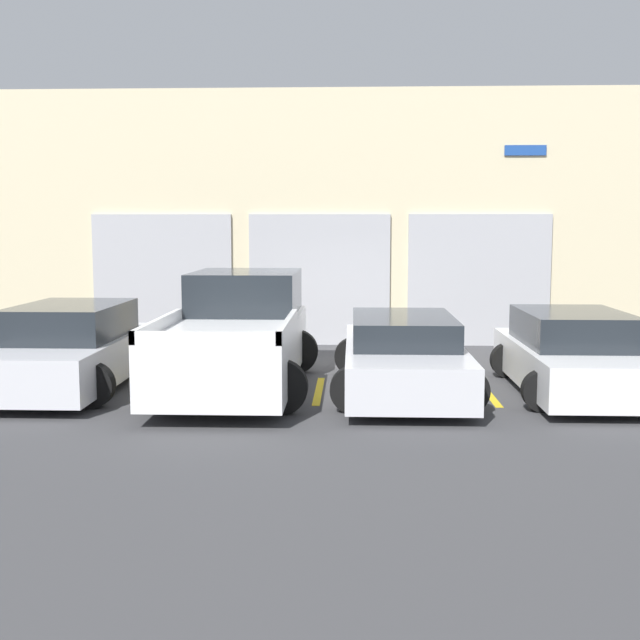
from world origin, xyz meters
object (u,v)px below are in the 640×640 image
at_px(sedan_white, 573,355).
at_px(van_right, 70,349).
at_px(pickup_truck, 238,335).
at_px(sedan_side, 403,355).

height_order(sedan_white, van_right, van_right).
distance_m(pickup_truck, sedan_side, 2.75).
bearing_deg(pickup_truck, sedan_side, -6.32).
height_order(pickup_truck, sedan_white, pickup_truck).
xyz_separation_m(pickup_truck, sedan_white, (5.43, -0.30, -0.25)).
bearing_deg(van_right, pickup_truck, 6.29).
bearing_deg(sedan_white, van_right, -180.00).
bearing_deg(pickup_truck, van_right, -173.71).
bearing_deg(pickup_truck, sedan_white, -3.16).
bearing_deg(van_right, sedan_side, -0.01).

